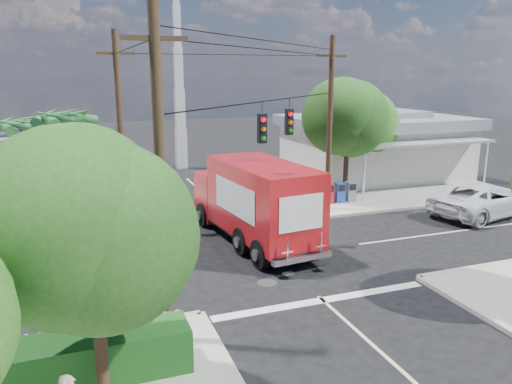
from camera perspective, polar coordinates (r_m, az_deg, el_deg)
ground at (r=20.30m, az=1.96°, el=-7.30°), size 120.00×120.00×0.00m
sidewalk_ne at (r=34.44m, az=11.99°, el=1.27°), size 14.12×14.12×0.14m
sidewalk_nw at (r=29.56m, az=-26.70°, el=-1.93°), size 14.12×14.12×0.14m
road_markings at (r=19.04m, az=3.65°, el=-8.75°), size 32.00×32.00×0.01m
building_ne at (r=35.82m, az=13.45°, el=5.32°), size 11.80×10.20×4.50m
radio_tower at (r=38.37m, az=-8.76°, el=11.04°), size 0.80×0.80×17.00m
tree_sw_front at (r=10.43m, az=-18.32°, el=-3.26°), size 3.88×3.78×6.03m
tree_ne_front at (r=28.36m, az=10.53°, el=8.36°), size 4.21×4.14×6.66m
tree_ne_back at (r=31.64m, az=12.54°, el=7.73°), size 3.77×3.66×5.82m
palm_nw_front at (r=25.15m, az=-21.01°, el=7.69°), size 3.01×3.08×5.59m
palm_nw_back at (r=26.78m, az=-25.22°, el=6.81°), size 3.01×3.08×5.19m
utility_poles at (r=20.13m, az=-3.87°, el=6.25°), size 12.00×10.68×9.00m
picket_fence at (r=13.64m, az=-21.01°, el=-16.08°), size 5.94×0.06×1.00m
hedge_sw at (r=12.96m, az=-21.96°, el=-17.81°), size 6.20×1.20×1.10m
vending_boxes at (r=28.18m, az=9.50°, el=-0.04°), size 1.90×0.50×1.10m
delivery_truck at (r=21.38m, az=-0.16°, el=-1.07°), size 3.50×8.53×3.59m
parked_car at (r=28.14m, az=24.62°, el=-0.78°), size 6.61×4.03×1.71m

